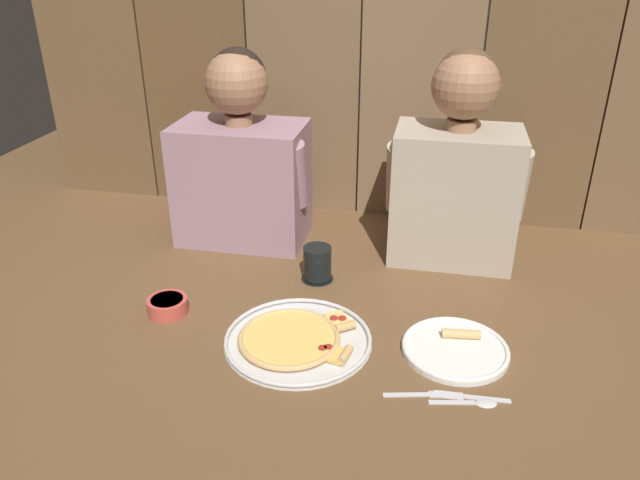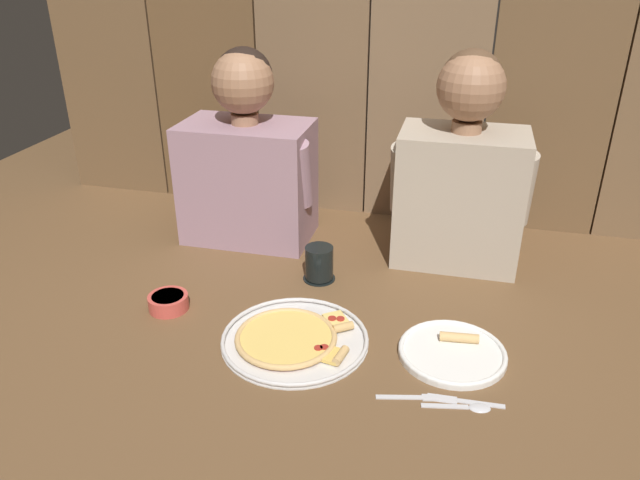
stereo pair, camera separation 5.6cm
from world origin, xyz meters
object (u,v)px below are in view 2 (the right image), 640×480
pizza_tray (293,338)px  diner_left (247,159)px  dinner_plate (452,352)px  drinking_glass (319,264)px  diner_right (462,171)px  dipping_bowl (168,301)px

pizza_tray → diner_left: 0.64m
dinner_plate → drinking_glass: bearing=145.0°
diner_right → pizza_tray: bearing=-123.5°
dinner_plate → drinking_glass: 0.46m
dipping_bowl → diner_right: (0.69, 0.45, 0.25)m
dinner_plate → diner_left: bearing=143.7°
dinner_plate → diner_left: 0.84m
dinner_plate → diner_right: size_ratio=0.41×
dipping_bowl → drinking_glass: bearing=35.4°
drinking_glass → diner_left: 0.41m
pizza_tray → diner_right: (0.34, 0.51, 0.26)m
diner_left → drinking_glass: bearing=-37.9°
drinking_glass → diner_right: (0.35, 0.22, 0.22)m
dinner_plate → dipping_bowl: dipping_bowl is taller
dinner_plate → drinking_glass: drinking_glass is taller
dipping_bowl → diner_right: bearing=33.4°
dinner_plate → dipping_bowl: (-0.71, 0.02, 0.01)m
dipping_bowl → diner_left: diner_left is taller
drinking_glass → dipping_bowl: bearing=-144.6°
diner_left → dinner_plate: bearing=-36.3°
pizza_tray → dipping_bowl: dipping_bowl is taller
pizza_tray → dipping_bowl: 0.35m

